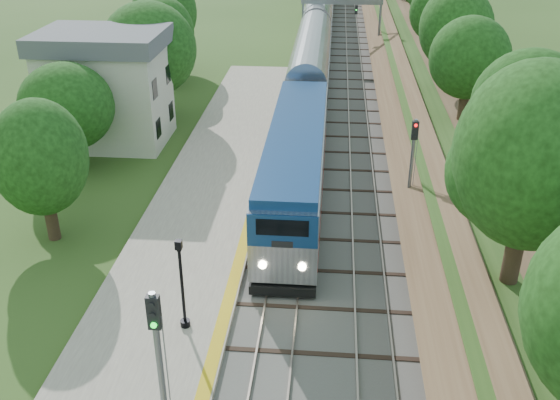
# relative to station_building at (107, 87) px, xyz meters

# --- Properties ---
(trackbed) EXTENTS (9.50, 170.00, 0.28)m
(trackbed) POSITION_rel_station_building_xyz_m (16.00, 30.00, -4.02)
(trackbed) COLOR #4C4944
(trackbed) RESTS_ON ground
(platform) EXTENTS (6.40, 68.00, 0.38)m
(platform) POSITION_rel_station_building_xyz_m (8.80, -14.00, -3.90)
(platform) COLOR gray
(platform) RESTS_ON ground
(yellow_stripe) EXTENTS (0.55, 68.00, 0.01)m
(yellow_stripe) POSITION_rel_station_building_xyz_m (11.65, -14.00, -3.70)
(yellow_stripe) COLOR gold
(yellow_stripe) RESTS_ON platform
(embankment) EXTENTS (10.64, 170.00, 11.70)m
(embankment) POSITION_rel_station_building_xyz_m (24.35, 30.00, -2.14)
(embankment) COLOR brown
(embankment) RESTS_ON ground
(station_building) EXTENTS (8.60, 6.60, 8.00)m
(station_building) POSITION_rel_station_building_xyz_m (0.00, 0.00, 0.00)
(station_building) COLOR silver
(station_building) RESTS_ON ground
(signal_gantry) EXTENTS (8.40, 0.38, 6.20)m
(signal_gantry) POSITION_rel_station_building_xyz_m (16.47, 24.99, 0.73)
(signal_gantry) COLOR slate
(signal_gantry) RESTS_ON ground
(trees_behind_platform) EXTENTS (7.82, 53.32, 7.21)m
(trees_behind_platform) POSITION_rel_station_building_xyz_m (2.83, -9.33, 0.44)
(trees_behind_platform) COLOR #332316
(trees_behind_platform) RESTS_ON ground
(train) EXTENTS (3.13, 104.01, 4.60)m
(train) POSITION_rel_station_building_xyz_m (14.00, 32.54, -1.73)
(train) COLOR black
(train) RESTS_ON trackbed
(lamppost_far) EXTENTS (0.41, 0.41, 4.17)m
(lamppost_far) POSITION_rel_station_building_xyz_m (10.13, -21.02, -1.85)
(lamppost_far) COLOR black
(lamppost_far) RESTS_ON platform
(signal_platform) EXTENTS (0.38, 0.30, 6.44)m
(signal_platform) POSITION_rel_station_building_xyz_m (11.10, -27.57, 0.25)
(signal_platform) COLOR slate
(signal_platform) RESTS_ON platform
(signal_farside) EXTENTS (0.34, 0.27, 6.14)m
(signal_farside) POSITION_rel_station_building_xyz_m (20.20, -11.01, -0.22)
(signal_farside) COLOR slate
(signal_farside) RESTS_ON ground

